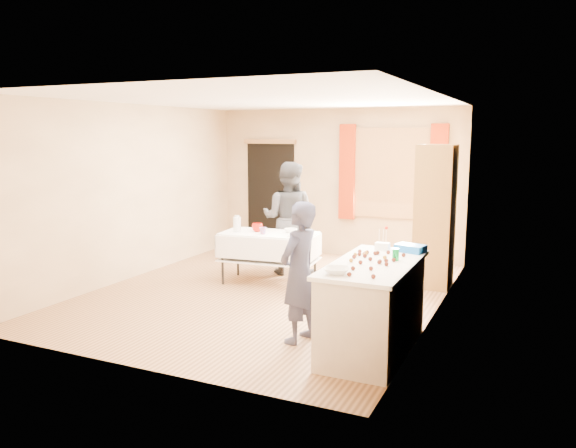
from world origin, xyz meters
The scene contains 29 objects.
floor centered at (0.00, 0.00, -0.01)m, with size 4.50×5.50×0.02m, color #9E7047.
ceiling centered at (0.00, 0.00, 2.61)m, with size 4.50×5.50×0.02m, color white.
wall_back centered at (0.00, 2.76, 1.30)m, with size 4.50×0.02×2.60m, color tan.
wall_front centered at (0.00, -2.76, 1.30)m, with size 4.50×0.02×2.60m, color tan.
wall_left centered at (-2.26, 0.00, 1.30)m, with size 0.02×5.50×2.60m, color tan.
wall_right centered at (2.26, 0.00, 1.30)m, with size 0.02×5.50×2.60m, color tan.
window_frame centered at (1.00, 2.72, 1.50)m, with size 1.32×0.06×1.52m, color olive.
window_pane centered at (1.00, 2.71, 1.50)m, with size 1.20×0.02×1.40m, color white.
curtain_left centered at (0.22, 2.67, 1.50)m, with size 0.28×0.06×1.65m, color #9E2708.
curtain_right centered at (1.78, 2.67, 1.50)m, with size 0.28×0.06×1.65m, color #9E2708.
doorway centered at (-1.30, 2.73, 1.00)m, with size 0.95×0.04×2.00m, color black.
door_lintel centered at (-1.30, 2.70, 2.02)m, with size 1.05×0.06×0.08m, color olive.
cabinet centered at (1.99, 1.32, 1.01)m, with size 0.50×0.60×2.02m, color olive.
counter centered at (1.89, -1.41, 0.45)m, with size 0.77×1.61×0.91m.
party_table centered at (-0.21, 0.47, 0.45)m, with size 1.46×0.86×0.75m.
chair centered at (-0.21, 1.39, 0.28)m, with size 0.50×0.50×0.94m.
girl centered at (1.11, -1.48, 0.74)m, with size 0.45×0.60×1.48m, color #272842.
woman centered at (-0.19, 1.12, 0.87)m, with size 0.93×0.77×1.74m, color black.
soda_can centered at (2.06, -1.24, 0.97)m, with size 0.07×0.07×0.12m, color #087C2E.
mixing_bowl centered at (1.71, -2.00, 0.94)m, with size 0.28×0.28×0.06m, color white.
foam_block centered at (1.80, -0.80, 0.95)m, with size 0.15×0.10×0.08m, color white.
blue_basket centered at (2.11, -0.77, 0.95)m, with size 0.30×0.20×0.08m, color blue.
pitcher centered at (-0.65, 0.32, 0.86)m, with size 0.11×0.11×0.22m, color silver.
cup_red centered at (-0.40, 0.47, 0.81)m, with size 0.16×0.16×0.12m, color red.
cup_rainbow centered at (-0.23, 0.32, 0.80)m, with size 0.12×0.12×0.10m, color red.
small_bowl centered at (0.07, 0.61, 0.78)m, with size 0.23×0.23×0.06m, color white.
pastry_tray centered at (0.28, 0.39, 0.76)m, with size 0.28×0.20×0.02m, color white.
bottle centered at (-0.80, 0.57, 0.83)m, with size 0.08×0.08×0.17m, color white.
cake_balls centered at (1.84, -1.38, 0.93)m, with size 0.51×1.10×0.04m.
Camera 1 is at (3.36, -6.67, 2.16)m, focal length 35.00 mm.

